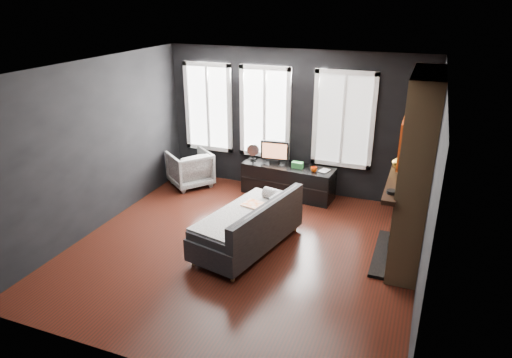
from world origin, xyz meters
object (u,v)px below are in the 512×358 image
at_px(monitor, 275,151).
at_px(mug, 314,169).
at_px(sofa, 247,223).
at_px(media_console, 288,180).
at_px(armchair, 190,167).
at_px(mantel_vase, 399,161).
at_px(book, 321,165).

height_order(monitor, mug, monitor).
relative_size(sofa, media_console, 1.09).
bearing_deg(armchair, mug, 130.48).
xyz_separation_m(sofa, monitor, (-0.30, 2.13, 0.44)).
distance_m(monitor, mantel_vase, 2.64).
relative_size(sofa, armchair, 2.44).
xyz_separation_m(monitor, mug, (0.82, -0.19, -0.19)).
height_order(monitor, book, monitor).
bearing_deg(mantel_vase, media_console, 150.83).
bearing_deg(media_console, mug, -9.63).
bearing_deg(media_console, mantel_vase, -24.39).
distance_m(media_console, mug, 0.65).
distance_m(mug, book, 0.16).
bearing_deg(media_console, monitor, 173.99).
distance_m(armchair, book, 2.63).
bearing_deg(monitor, mantel_vase, -32.94).
relative_size(media_console, book, 8.09).
height_order(media_console, monitor, monitor).
height_order(mug, mantel_vase, mantel_vase).
distance_m(armchair, mantel_vase, 4.21).
height_order(book, mantel_vase, mantel_vase).
bearing_deg(mug, media_console, 165.59).
distance_m(sofa, mug, 2.02).
height_order(sofa, media_console, sofa).
distance_m(monitor, mug, 0.86).
distance_m(sofa, armchair, 2.71).
relative_size(monitor, book, 2.55).
xyz_separation_m(armchair, media_console, (1.98, 0.23, -0.09)).
distance_m(armchair, mug, 2.52).
height_order(armchair, mug, armchair).
distance_m(media_console, monitor, 0.62).
xyz_separation_m(sofa, armchair, (-1.99, 1.85, -0.02)).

